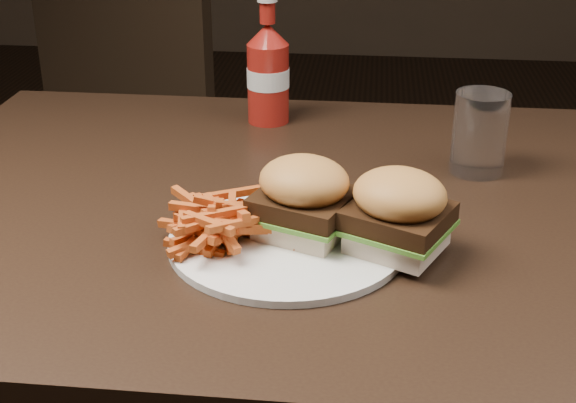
# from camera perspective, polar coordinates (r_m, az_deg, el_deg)

# --- Properties ---
(dining_table) EXTENTS (1.20, 0.80, 0.04)m
(dining_table) POSITION_cam_1_polar(r_m,az_deg,el_deg) (1.04, 3.81, -0.92)
(dining_table) COLOR black
(dining_table) RESTS_ON ground
(chair_far) EXTENTS (0.62, 0.62, 0.05)m
(chair_far) POSITION_cam_1_polar(r_m,az_deg,el_deg) (2.10, -7.41, 3.98)
(chair_far) COLOR black
(chair_far) RESTS_ON ground
(plate) EXTENTS (0.27, 0.27, 0.01)m
(plate) POSITION_cam_1_polar(r_m,az_deg,el_deg) (0.92, -0.07, -2.79)
(plate) COLOR white
(plate) RESTS_ON dining_table
(sandwich_half_a) EXTENTS (0.12, 0.11, 0.02)m
(sandwich_half_a) POSITION_cam_1_polar(r_m,az_deg,el_deg) (0.92, 1.12, -1.63)
(sandwich_half_a) COLOR beige
(sandwich_half_a) RESTS_ON plate
(sandwich_half_b) EXTENTS (0.12, 0.12, 0.02)m
(sandwich_half_b) POSITION_cam_1_polar(r_m,az_deg,el_deg) (0.90, 7.74, -2.65)
(sandwich_half_b) COLOR beige
(sandwich_half_b) RESTS_ON plate
(fries_pile) EXTENTS (0.15, 0.15, 0.05)m
(fries_pile) POSITION_cam_1_polar(r_m,az_deg,el_deg) (0.91, -4.00, -1.40)
(fries_pile) COLOR #B96C28
(fries_pile) RESTS_ON plate
(ketchup_bottle) EXTENTS (0.08, 0.08, 0.13)m
(ketchup_bottle) POSITION_cam_1_polar(r_m,az_deg,el_deg) (1.29, -1.42, 8.26)
(ketchup_bottle) COLOR maroon
(ketchup_bottle) RESTS_ON dining_table
(tumbler) EXTENTS (0.09, 0.09, 0.12)m
(tumbler) POSITION_cam_1_polar(r_m,az_deg,el_deg) (1.13, 13.46, 4.70)
(tumbler) COLOR white
(tumbler) RESTS_ON dining_table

